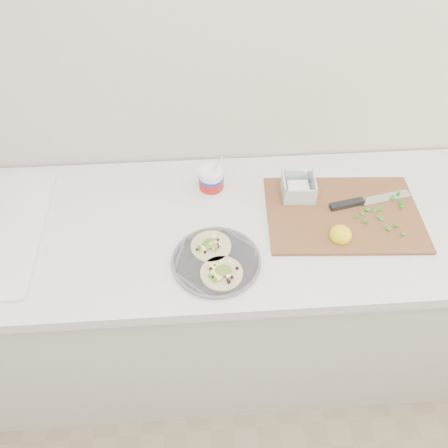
{
  "coord_description": "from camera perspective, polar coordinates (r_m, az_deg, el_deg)",
  "views": [
    {
      "loc": [
        0.11,
        0.46,
        1.93
      ],
      "look_at": [
        0.17,
        1.35,
        0.96
      ],
      "focal_mm": 35.0,
      "sensor_mm": 36.0,
      "label": 1
    }
  ],
  "objects": [
    {
      "name": "counter",
      "position": [
        1.77,
        -5.86,
        -9.7
      ],
      "size": [
        2.44,
        0.66,
        0.9
      ],
      "color": "beige",
      "rests_on": "ground"
    },
    {
      "name": "taco_plate",
      "position": [
        1.29,
        -1.03,
        -4.62
      ],
      "size": [
        0.26,
        0.26,
        0.04
      ],
      "rotation": [
        0.0,
        0.0,
        -0.02
      ],
      "color": "#56575C",
      "rests_on": "counter"
    },
    {
      "name": "tub",
      "position": [
        1.46,
        -1.56,
        5.95
      ],
      "size": [
        0.08,
        0.08,
        0.19
      ],
      "rotation": [
        0.0,
        0.0,
        -0.08
      ],
      "color": "white",
      "rests_on": "counter"
    },
    {
      "name": "cutboard",
      "position": [
        1.47,
        14.91,
        2.0
      ],
      "size": [
        0.51,
        0.37,
        0.08
      ],
      "rotation": [
        0.0,
        0.0,
        -0.06
      ],
      "color": "brown",
      "rests_on": "counter"
    }
  ]
}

